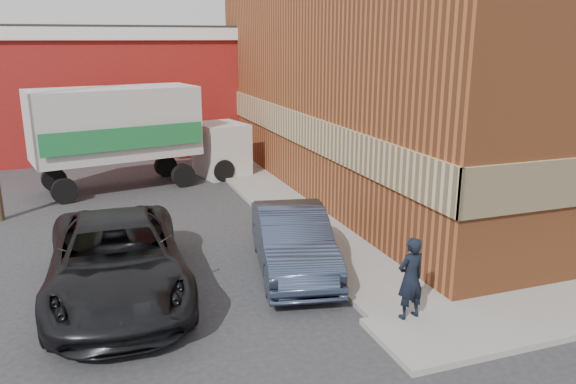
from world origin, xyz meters
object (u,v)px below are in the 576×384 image
object	(u,v)px
box_truck	(136,130)
warehouse	(59,89)
sedan	(293,241)
suv_a	(117,260)
brick_building	(476,49)
man	(411,278)

from	to	relation	value
box_truck	warehouse	bearing A→B (deg)	95.82
sedan	suv_a	size ratio (longest dim) A/B	0.76
brick_building	box_truck	xyz separation A→B (m)	(-11.83, 2.64, -2.67)
box_truck	brick_building	bearing A→B (deg)	-24.46
sedan	brick_building	bearing A→B (deg)	45.30
box_truck	sedan	bearing A→B (deg)	-85.97
warehouse	box_truck	distance (m)	8.81
brick_building	sedan	size ratio (longest dim) A/B	4.21
brick_building	warehouse	world-z (taller)	brick_building
warehouse	brick_building	bearing A→B (deg)	-37.20
warehouse	sedan	world-z (taller)	warehouse
sedan	suv_a	xyz separation A→B (m)	(-3.77, -0.04, 0.08)
sedan	suv_a	world-z (taller)	suv_a
man	box_truck	size ratio (longest dim) A/B	0.21
man	box_truck	distance (m)	12.50
warehouse	man	distance (m)	21.31
brick_building	suv_a	distance (m)	15.01
sedan	man	bearing A→B (deg)	-57.33
brick_building	box_truck	world-z (taller)	brick_building
warehouse	sedan	size ratio (longest dim) A/B	3.76
suv_a	brick_building	bearing A→B (deg)	27.43
suv_a	box_truck	xyz separation A→B (m)	(1.23, 8.93, 1.22)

